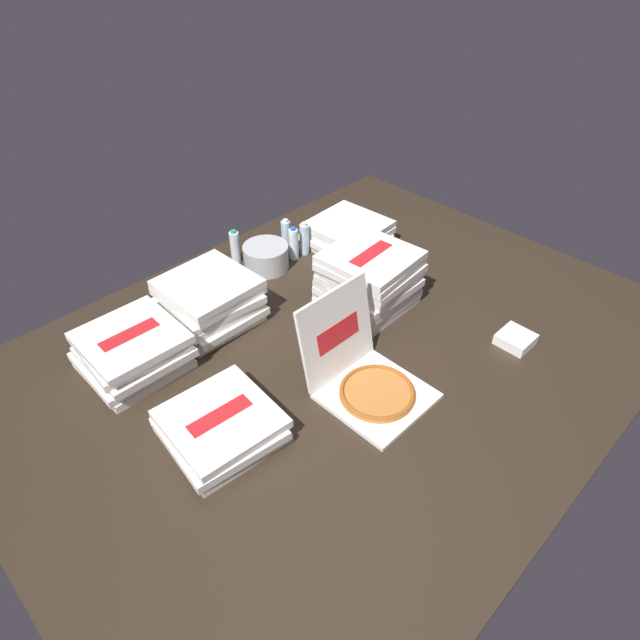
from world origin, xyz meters
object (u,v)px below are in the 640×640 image
object	(u,v)px
open_pizza_box	(365,376)
napkin_pile	(515,339)
pizza_stack_center_near	(369,279)
ice_bucket	(266,257)
water_bottle_3	(304,239)
pizza_stack_left_far	(132,351)
pizza_stack_right_mid	(221,427)
pizza_stack_center_far	(209,300)
water_bottle_2	(294,244)
pizza_stack_right_far	(347,234)
water_bottle_0	(235,247)
water_bottle_1	(286,236)

from	to	relation	value
open_pizza_box	napkin_pile	distance (m)	0.83
pizza_stack_center_near	ice_bucket	xyz separation A→B (m)	(-0.16, 0.65, -0.09)
open_pizza_box	water_bottle_3	xyz separation A→B (m)	(0.60, 1.02, 0.02)
pizza_stack_left_far	napkin_pile	world-z (taller)	pizza_stack_left_far
pizza_stack_right_mid	pizza_stack_center_far	bearing A→B (deg)	56.79
water_bottle_3	water_bottle_2	bearing A→B (deg)	177.08
pizza_stack_right_far	water_bottle_2	distance (m)	0.36
pizza_stack_center_near	open_pizza_box	bearing A→B (deg)	-139.94
pizza_stack_right_far	water_bottle_2	bearing A→B (deg)	159.33
pizza_stack_right_far	napkin_pile	distance (m)	1.22
pizza_stack_center_far	ice_bucket	bearing A→B (deg)	17.83
water_bottle_0	water_bottle_3	world-z (taller)	same
water_bottle_0	napkin_pile	xyz separation A→B (m)	(0.51, -1.56, -0.07)
pizza_stack_center_near	water_bottle_0	distance (m)	0.87
pizza_stack_center_near	pizza_stack_right_far	distance (m)	0.61
open_pizza_box	water_bottle_2	bearing A→B (deg)	63.28
pizza_stack_left_far	pizza_stack_right_far	bearing A→B (deg)	1.44
ice_bucket	water_bottle_0	distance (m)	0.20
open_pizza_box	water_bottle_0	bearing A→B (deg)	78.69
pizza_stack_center_far	napkin_pile	distance (m)	1.55
pizza_stack_center_far	water_bottle_2	world-z (taller)	pizza_stack_center_far
water_bottle_0	pizza_stack_center_near	bearing A→B (deg)	-73.82
open_pizza_box	pizza_stack_left_far	world-z (taller)	open_pizza_box
pizza_stack_left_far	water_bottle_3	world-z (taller)	water_bottle_3
ice_bucket	napkin_pile	world-z (taller)	ice_bucket
pizza_stack_right_mid	water_bottle_0	world-z (taller)	water_bottle_0
pizza_stack_right_mid	water_bottle_3	xyz separation A→B (m)	(1.22, 0.78, 0.04)
pizza_stack_right_far	ice_bucket	xyz separation A→B (m)	(-0.52, 0.17, -0.01)
pizza_stack_right_mid	water_bottle_3	size ratio (longest dim) A/B	2.28
pizza_stack_center_near	water_bottle_3	world-z (taller)	pizza_stack_center_near
pizza_stack_right_mid	water_bottle_2	world-z (taller)	water_bottle_2
pizza_stack_left_far	water_bottle_0	xyz separation A→B (m)	(0.90, 0.39, -0.00)
pizza_stack_left_far	water_bottle_3	distance (m)	1.26
pizza_stack_right_mid	water_bottle_0	size ratio (longest dim) A/B	2.28
water_bottle_3	pizza_stack_center_far	bearing A→B (deg)	-171.30
water_bottle_1	water_bottle_3	bearing A→B (deg)	-64.12
pizza_stack_right_far	water_bottle_1	xyz separation A→B (m)	(-0.30, 0.23, 0.02)
open_pizza_box	water_bottle_0	world-z (taller)	open_pizza_box
pizza_stack_center_near	pizza_stack_right_far	size ratio (longest dim) A/B	1.02
pizza_stack_center_far	water_bottle_3	xyz separation A→B (m)	(0.79, 0.12, -0.02)
open_pizza_box	napkin_pile	size ratio (longest dim) A/B	3.24
pizza_stack_center_far	pizza_stack_right_far	distance (m)	1.04
water_bottle_0	water_bottle_3	xyz separation A→B (m)	(0.35, -0.23, 0.00)
open_pizza_box	water_bottle_2	world-z (taller)	open_pizza_box
pizza_stack_right_mid	pizza_stack_right_far	size ratio (longest dim) A/B	1.04
open_pizza_box	pizza_stack_right_mid	distance (m)	0.66
open_pizza_box	pizza_stack_right_mid	xyz separation A→B (m)	(-0.62, 0.24, -0.02)
water_bottle_1	water_bottle_2	size ratio (longest dim) A/B	1.00
pizza_stack_right_mid	ice_bucket	distance (m)	1.26
open_pizza_box	pizza_stack_center_far	bearing A→B (deg)	101.65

